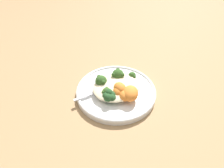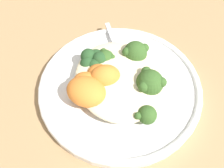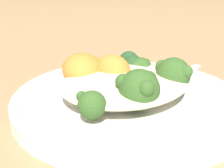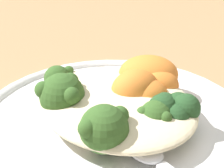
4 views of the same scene
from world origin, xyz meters
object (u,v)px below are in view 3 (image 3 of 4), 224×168
(quinoa_mound, at_px, (125,82))
(kale_tuft, at_px, (128,66))
(plate, at_px, (128,100))
(broccoli_stalk_0, at_px, (95,98))
(broccoli_stalk_2, at_px, (164,76))
(broccoli_stalk_1, at_px, (135,89))
(sweet_potato_chunk_3, at_px, (111,72))
(spoon, at_px, (174,76))
(sweet_potato_chunk_1, at_px, (82,69))
(sweet_potato_chunk_0, at_px, (112,71))
(sweet_potato_chunk_2, at_px, (96,70))
(broccoli_stalk_3, at_px, (134,72))

(quinoa_mound, bearing_deg, kale_tuft, -145.24)
(plate, xyz_separation_m, broccoli_stalk_0, (0.06, 0.00, 0.02))
(broccoli_stalk_2, bearing_deg, plate, -168.81)
(broccoli_stalk_2, bearing_deg, broccoli_stalk_0, -142.10)
(broccoli_stalk_1, bearing_deg, broccoli_stalk_0, -114.87)
(sweet_potato_chunk_3, xyz_separation_m, spoon, (-0.07, 0.05, -0.01))
(sweet_potato_chunk_1, distance_m, spoon, 0.12)
(plate, bearing_deg, sweet_potato_chunk_1, -74.02)
(sweet_potato_chunk_0, relative_size, sweet_potato_chunk_3, 1.05)
(sweet_potato_chunk_2, distance_m, kale_tuft, 0.05)
(spoon, bearing_deg, broccoli_stalk_1, -171.98)
(plate, bearing_deg, broccoli_stalk_2, 136.34)
(sweet_potato_chunk_2, distance_m, spoon, 0.11)
(kale_tuft, bearing_deg, broccoli_stalk_1, 42.37)
(broccoli_stalk_2, height_order, spoon, broccoli_stalk_2)
(broccoli_stalk_0, distance_m, sweet_potato_chunk_1, 0.08)
(broccoli_stalk_0, bearing_deg, sweet_potato_chunk_1, -154.68)
(broccoli_stalk_1, distance_m, spoon, 0.11)
(kale_tuft, bearing_deg, sweet_potato_chunk_1, -22.28)
(broccoli_stalk_2, distance_m, sweet_potato_chunk_2, 0.09)
(broccoli_stalk_0, distance_m, sweet_potato_chunk_3, 0.07)
(sweet_potato_chunk_2, bearing_deg, broccoli_stalk_1, 71.23)
(plate, height_order, spoon, spoon)
(sweet_potato_chunk_0, xyz_separation_m, spoon, (-0.08, 0.04, -0.02))
(broccoli_stalk_0, relative_size, spoon, 1.07)
(broccoli_stalk_3, height_order, sweet_potato_chunk_1, sweet_potato_chunk_1)
(broccoli_stalk_0, relative_size, broccoli_stalk_2, 0.96)
(broccoli_stalk_3, height_order, sweet_potato_chunk_2, sweet_potato_chunk_2)
(broccoli_stalk_3, bearing_deg, broccoli_stalk_0, -153.97)
(broccoli_stalk_0, height_order, sweet_potato_chunk_0, sweet_potato_chunk_0)
(plate, distance_m, quinoa_mound, 0.02)
(sweet_potato_chunk_2, bearing_deg, broccoli_stalk_0, 43.31)
(broccoli_stalk_1, bearing_deg, quinoa_mound, 159.52)
(sweet_potato_chunk_3, relative_size, spoon, 0.47)
(broccoli_stalk_2, xyz_separation_m, sweet_potato_chunk_2, (0.03, -0.09, -0.00))
(sweet_potato_chunk_3, bearing_deg, kale_tuft, -174.20)
(plate, height_order, sweet_potato_chunk_2, sweet_potato_chunk_2)
(sweet_potato_chunk_2, bearing_deg, sweet_potato_chunk_3, 95.50)
(sweet_potato_chunk_0, bearing_deg, sweet_potato_chunk_2, -90.87)
(kale_tuft, distance_m, spoon, 0.06)
(sweet_potato_chunk_0, bearing_deg, spoon, 150.12)
(sweet_potato_chunk_0, height_order, spoon, sweet_potato_chunk_0)
(sweet_potato_chunk_3, bearing_deg, plate, 82.60)
(broccoli_stalk_2, xyz_separation_m, sweet_potato_chunk_1, (0.05, -0.09, 0.00))
(broccoli_stalk_1, xyz_separation_m, sweet_potato_chunk_1, (-0.01, -0.09, -0.00))
(quinoa_mound, bearing_deg, sweet_potato_chunk_1, -73.67)
(plate, bearing_deg, broccoli_stalk_3, -154.04)
(broccoli_stalk_3, xyz_separation_m, sweet_potato_chunk_3, (0.03, -0.01, 0.00))
(broccoli_stalk_0, xyz_separation_m, sweet_potato_chunk_3, (-0.06, -0.03, 0.01))
(quinoa_mound, distance_m, sweet_potato_chunk_0, 0.02)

